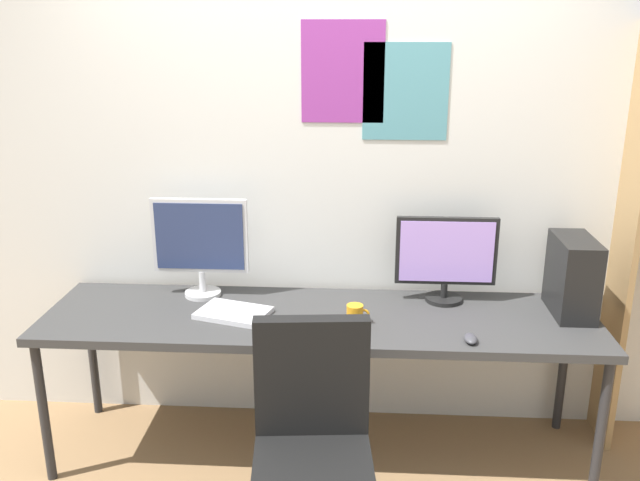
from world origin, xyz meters
TOP-DOWN VIEW (x-y plane):
  - wall_back at (0.00, 1.02)m, footprint 4.98×0.11m
  - desk at (0.00, 0.60)m, footprint 2.58×0.68m
  - office_chair at (0.02, -0.13)m, footprint 0.52×0.52m
  - monitor_left at (-0.60, 0.81)m, footprint 0.47×0.18m
  - monitor_right at (0.60, 0.81)m, footprint 0.49×0.18m
  - pc_tower at (1.17, 0.70)m, footprint 0.17×0.34m
  - keyboard_main at (0.00, 0.37)m, footprint 0.40×0.13m
  - computer_mouse at (0.66, 0.35)m, footprint 0.06×0.10m
  - laptop_closed at (-0.40, 0.57)m, footprint 0.37×0.30m
  - coffee_mug at (0.17, 0.51)m, footprint 0.11×0.08m

SIDE VIEW (x-z plane):
  - office_chair at x=0.02m, z-range -0.09..0.90m
  - desk at x=0.00m, z-range 0.32..1.06m
  - keyboard_main at x=0.00m, z-range 0.74..0.76m
  - laptop_closed at x=-0.40m, z-range 0.74..0.76m
  - computer_mouse at x=0.66m, z-range 0.74..0.77m
  - coffee_mug at x=0.17m, z-range 0.74..0.83m
  - pc_tower at x=1.17m, z-range 0.74..1.11m
  - monitor_right at x=0.60m, z-range 0.76..1.18m
  - monitor_left at x=-0.60m, z-range 0.77..1.27m
  - wall_back at x=0.00m, z-range 0.00..2.60m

